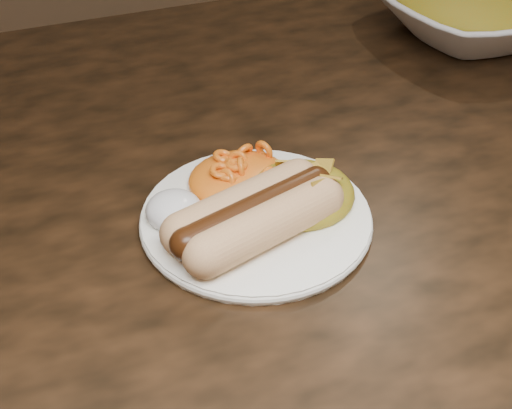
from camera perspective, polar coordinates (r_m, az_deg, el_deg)
name	(u,v)px	position (r m, az deg, el deg)	size (l,w,h in m)	color
table	(198,294)	(0.69, -4.69, -7.19)	(1.60, 0.90, 0.75)	#351F0F
plate	(256,218)	(0.61, 0.00, -1.11)	(0.20, 0.20, 0.01)	white
hotdog	(255,214)	(0.58, -0.12, -0.76)	(0.13, 0.10, 0.04)	#F8CB7A
mac_and_cheese	(239,167)	(0.63, -1.39, 3.05)	(0.09, 0.08, 0.04)	orange
sour_cream	(173,204)	(0.60, -6.62, 0.04)	(0.05, 0.05, 0.03)	white
taco_salad	(301,185)	(0.62, 3.58, 1.59)	(0.10, 0.09, 0.04)	#C46100
serving_bowl	(475,9)	(0.97, 17.13, 14.72)	(0.26, 0.26, 0.06)	silver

